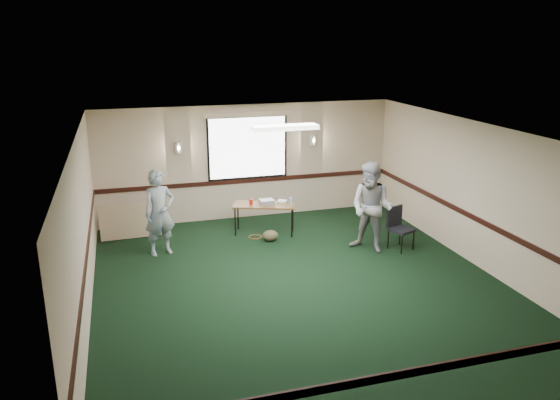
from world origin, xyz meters
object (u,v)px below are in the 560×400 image
object	(u,v)px
folding_table	(264,206)
person_left	(160,213)
projector	(267,202)
conference_chair	(398,225)
person_right	(372,208)

from	to	relation	value
folding_table	person_left	distance (m)	2.36
folding_table	person_left	xyz separation A→B (m)	(-2.28, -0.56, 0.24)
folding_table	projector	world-z (taller)	projector
projector	person_left	size ratio (longest dim) A/B	0.18
projector	person_left	bearing A→B (deg)	-170.27
conference_chair	person_left	bearing A→B (deg)	146.24
folding_table	person_left	world-z (taller)	person_left
folding_table	conference_chair	size ratio (longest dim) A/B	1.66
person_right	projector	bearing A→B (deg)	-173.52
person_left	person_right	distance (m)	4.21
folding_table	person_right	bearing A→B (deg)	-21.01
person_left	folding_table	bearing A→B (deg)	-3.42
conference_chair	person_left	world-z (taller)	person_left
folding_table	projector	size ratio (longest dim) A/B	4.78
projector	person_right	xyz separation A→B (m)	(1.75, -1.57, 0.20)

